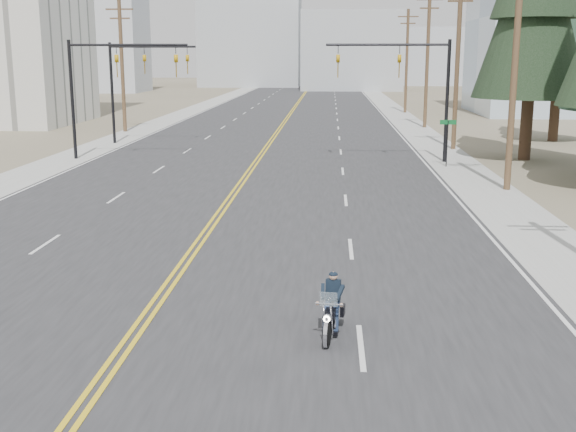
% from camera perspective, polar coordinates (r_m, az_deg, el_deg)
% --- Properties ---
extents(road, '(20.00, 200.00, 0.01)m').
position_cam_1_polar(road, '(80.74, 0.27, 8.21)').
color(road, '#303033').
rests_on(road, ground).
extents(sidewalk_left, '(3.00, 200.00, 0.01)m').
position_cam_1_polar(sidewalk_left, '(82.15, -7.84, 8.17)').
color(sidewalk_left, '#A5A5A0').
rests_on(sidewalk_left, ground).
extents(sidewalk_right, '(3.00, 200.00, 0.01)m').
position_cam_1_polar(sidewalk_right, '(80.95, 8.51, 8.09)').
color(sidewalk_right, '#A5A5A0').
rests_on(sidewalk_right, ground).
extents(traffic_mast_left, '(7.10, 0.26, 7.00)m').
position_cam_1_polar(traffic_mast_left, '(44.43, -14.29, 10.69)').
color(traffic_mast_left, black).
rests_on(traffic_mast_left, ground).
extents(traffic_mast_right, '(7.10, 0.26, 7.00)m').
position_cam_1_polar(traffic_mast_right, '(42.67, 9.81, 10.83)').
color(traffic_mast_right, black).
rests_on(traffic_mast_right, ground).
extents(traffic_mast_far, '(6.10, 0.26, 7.00)m').
position_cam_1_polar(traffic_mast_far, '(52.21, -11.99, 10.94)').
color(traffic_mast_far, black).
rests_on(traffic_mast_far, ground).
extents(street_sign, '(0.90, 0.06, 2.62)m').
position_cam_1_polar(street_sign, '(41.14, 12.49, 6.28)').
color(street_sign, black).
rests_on(street_sign, ground).
extents(utility_pole_b, '(2.20, 0.30, 11.50)m').
position_cam_1_polar(utility_pole_b, '(34.39, 17.53, 11.83)').
color(utility_pole_b, brown).
rests_on(utility_pole_b, ground).
extents(utility_pole_c, '(2.20, 0.30, 11.00)m').
position_cam_1_polar(utility_pole_c, '(49.09, 13.24, 11.81)').
color(utility_pole_c, brown).
rests_on(utility_pole_c, ground).
extents(utility_pole_d, '(2.20, 0.30, 11.50)m').
position_cam_1_polar(utility_pole_d, '(63.93, 10.96, 12.22)').
color(utility_pole_d, brown).
rests_on(utility_pole_d, ground).
extents(utility_pole_e, '(2.20, 0.30, 11.00)m').
position_cam_1_polar(utility_pole_e, '(80.82, 9.37, 12.12)').
color(utility_pole_e, brown).
rests_on(utility_pole_e, ground).
extents(utility_pole_left, '(2.20, 0.30, 10.50)m').
position_cam_1_polar(utility_pole_left, '(60.76, -12.99, 11.65)').
color(utility_pole_left, brown).
rests_on(utility_pole_left, ground).
extents(haze_bldg_a, '(14.00, 12.00, 22.00)m').
position_cam_1_polar(haze_bldg_a, '(131.50, -14.52, 14.28)').
color(haze_bldg_a, '#B7BCC6').
rests_on(haze_bldg_a, ground).
extents(haze_bldg_b, '(18.00, 14.00, 14.00)m').
position_cam_1_polar(haze_bldg_b, '(135.45, 5.02, 12.86)').
color(haze_bldg_b, '#ADB2B7').
rests_on(haze_bldg_b, ground).
extents(haze_bldg_c, '(16.00, 12.00, 18.00)m').
position_cam_1_polar(haze_bldg_c, '(125.62, 20.39, 13.09)').
color(haze_bldg_c, '#B7BCC6').
rests_on(haze_bldg_c, ground).
extents(haze_bldg_d, '(20.00, 15.00, 26.00)m').
position_cam_1_polar(haze_bldg_d, '(151.43, -2.96, 15.12)').
color(haze_bldg_d, '#ADB2B7').
rests_on(haze_bldg_d, ground).
extents(haze_bldg_e, '(14.00, 14.00, 12.00)m').
position_cam_1_polar(haze_bldg_e, '(161.73, 10.93, 12.27)').
color(haze_bldg_e, '#B7BCC6').
rests_on(haze_bldg_e, ground).
extents(haze_bldg_f, '(12.00, 12.00, 16.00)m').
position_cam_1_polar(haze_bldg_f, '(150.54, -18.27, 12.64)').
color(haze_bldg_f, '#ADB2B7').
rests_on(haze_bldg_f, ground).
extents(motorcyclist, '(1.01, 1.89, 1.41)m').
position_cam_1_polar(motorcyclist, '(15.97, 3.45, -7.09)').
color(motorcyclist, black).
rests_on(motorcyclist, ground).
extents(conifer_far, '(5.86, 5.86, 15.70)m').
position_cam_1_polar(conifer_far, '(56.12, 20.87, 14.74)').
color(conifer_far, '#382619').
rests_on(conifer_far, ground).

